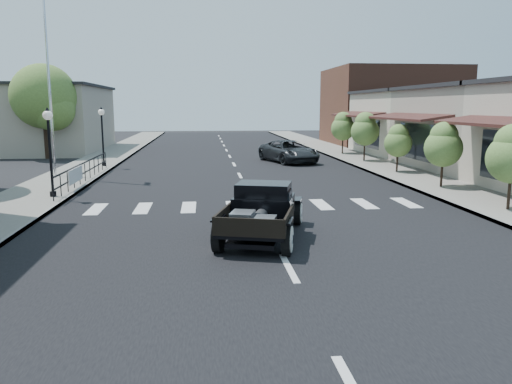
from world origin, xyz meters
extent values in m
plane|color=black|center=(0.00, 0.00, 0.00)|extent=(120.00, 120.00, 0.00)
cube|color=black|center=(0.00, 15.00, 0.01)|extent=(14.00, 80.00, 0.02)
cube|color=gray|center=(-8.50, 15.00, 0.07)|extent=(3.00, 80.00, 0.15)
cube|color=gray|center=(8.50, 15.00, 0.07)|extent=(3.00, 80.00, 0.15)
cube|color=#9F9586|center=(-15.00, 28.00, 2.50)|extent=(10.00, 12.00, 5.00)
cube|color=#A09687|center=(15.00, 13.00, 2.25)|extent=(10.00, 9.00, 4.50)
cube|color=beige|center=(15.00, 22.00, 2.25)|extent=(10.00, 9.00, 4.50)
cube|color=brown|center=(15.50, 32.00, 3.50)|extent=(11.00, 10.00, 7.00)
cylinder|color=silver|center=(-9.20, 12.00, 5.62)|extent=(0.12, 0.12, 10.94)
imported|color=black|center=(3.56, 17.87, 0.70)|extent=(3.72, 5.48, 1.39)
camera|label=1|loc=(-1.83, -13.48, 3.56)|focal=35.00mm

